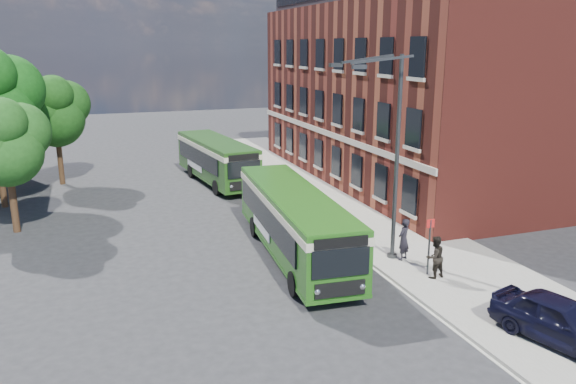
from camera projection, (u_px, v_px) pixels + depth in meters
name	position (u px, v px, depth m)	size (l,w,h in m)	color
ground	(268.00, 259.00, 25.31)	(120.00, 120.00, 0.00)	#29292C
pavement	(336.00, 199.00, 34.85)	(6.00, 48.00, 0.15)	gray
kerb_line	(290.00, 205.00, 33.88)	(0.12, 48.00, 0.01)	beige
brick_office	(406.00, 80.00, 39.02)	(12.10, 26.00, 14.20)	maroon
street_lamp	(390.00, 156.00, 23.84)	(2.96, 2.38, 9.00)	#333638
bus_stop_sign	(429.00, 243.00, 22.92)	(0.35, 0.08, 2.52)	#333638
bus_front	(294.00, 217.00, 25.23)	(3.42, 12.14, 3.02)	#235C16
bus_rear	(216.00, 157.00, 38.88)	(3.75, 10.51, 3.02)	#224E17
parked_car	(561.00, 321.00, 17.75)	(1.79, 4.45, 1.52)	black
pedestrian_a	(404.00, 239.00, 24.62)	(0.69, 0.45, 1.88)	black
pedestrian_b	(435.00, 257.00, 22.71)	(0.86, 0.67, 1.77)	black
tree_left	(7.00, 141.00, 27.77)	(4.13, 3.92, 6.97)	#3B2815
tree_right	(56.00, 111.00, 37.62)	(4.43, 4.21, 7.48)	#3B2815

